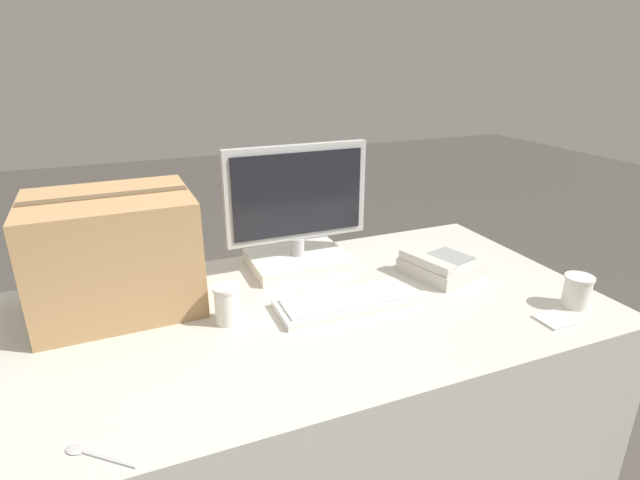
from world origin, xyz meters
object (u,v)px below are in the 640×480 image
at_px(monitor, 298,222).
at_px(spoon, 88,453).
at_px(cardboard_box, 114,253).
at_px(keyboard, 346,302).
at_px(paper_cup_right, 577,291).
at_px(desk_phone, 440,266).
at_px(paper_cup_left, 228,304).
at_px(sticky_note_pad, 554,320).

distance_m(monitor, spoon, 0.94).
distance_m(spoon, cardboard_box, 0.61).
bearing_deg(keyboard, monitor, 95.89).
relative_size(paper_cup_right, spoon, 0.73).
relative_size(monitor, paper_cup_right, 5.14).
relative_size(monitor, keyboard, 1.19).
height_order(desk_phone, spoon, desk_phone).
distance_m(paper_cup_left, sticky_note_pad, 0.89).
relative_size(monitor, sticky_note_pad, 5.79).
xyz_separation_m(keyboard, spoon, (-0.68, -0.33, -0.01)).
xyz_separation_m(desk_phone, cardboard_box, (-0.98, 0.17, 0.14)).
distance_m(keyboard, spoon, 0.76).
relative_size(cardboard_box, sticky_note_pad, 5.34).
bearing_deg(spoon, paper_cup_left, -92.40).
bearing_deg(paper_cup_right, keyboard, 157.71).
height_order(desk_phone, sticky_note_pad, desk_phone).
bearing_deg(monitor, cardboard_box, -173.30).
xyz_separation_m(keyboard, cardboard_box, (-0.60, 0.26, 0.15)).
height_order(desk_phone, paper_cup_right, paper_cup_right).
bearing_deg(cardboard_box, desk_phone, -9.95).
height_order(keyboard, paper_cup_right, paper_cup_right).
relative_size(keyboard, spoon, 3.15).
height_order(spoon, cardboard_box, cardboard_box).
height_order(paper_cup_left, cardboard_box, cardboard_box).
bearing_deg(paper_cup_right, monitor, 138.26).
height_order(paper_cup_left, paper_cup_right, paper_cup_left).
bearing_deg(paper_cup_left, monitor, 42.62).
bearing_deg(monitor, paper_cup_left, -137.38).
bearing_deg(keyboard, cardboard_box, 157.68).
distance_m(spoon, sticky_note_pad, 1.17).
bearing_deg(cardboard_box, sticky_note_pad, -26.81).
relative_size(paper_cup_left, sticky_note_pad, 1.30).
distance_m(desk_phone, paper_cup_left, 0.72).
bearing_deg(cardboard_box, monitor, 6.70).
distance_m(desk_phone, sticky_note_pad, 0.39).
relative_size(paper_cup_left, paper_cup_right, 1.16).
distance_m(monitor, desk_phone, 0.49).
distance_m(monitor, sticky_note_pad, 0.82).
height_order(monitor, paper_cup_right, monitor).
relative_size(monitor, spoon, 3.73).
bearing_deg(spoon, monitor, -94.38).
height_order(desk_phone, cardboard_box, cardboard_box).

